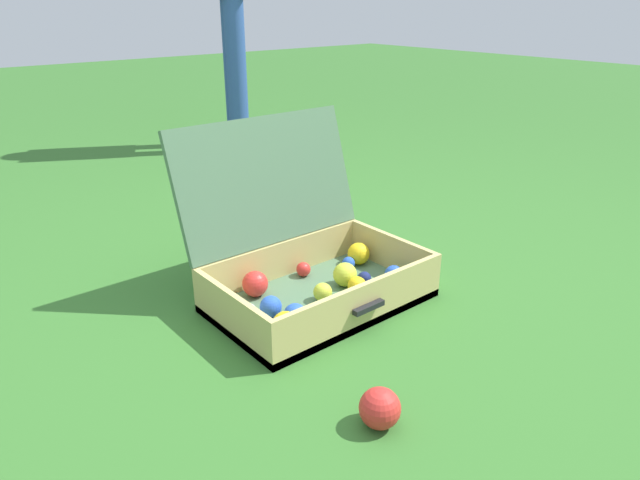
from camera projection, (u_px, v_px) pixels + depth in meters
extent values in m
plane|color=#336B28|center=(332.00, 313.00, 1.78)|extent=(16.00, 16.00, 0.00)
cube|color=#4C7051|center=(320.00, 300.00, 1.83)|extent=(0.66, 0.41, 0.03)
cube|color=tan|center=(232.00, 316.00, 1.62)|extent=(0.02, 0.41, 0.15)
cube|color=tan|center=(391.00, 255.00, 2.00)|extent=(0.02, 0.41, 0.15)
cube|color=tan|center=(364.00, 307.00, 1.67)|extent=(0.63, 0.02, 0.15)
cube|color=tan|center=(283.00, 262.00, 1.95)|extent=(0.63, 0.02, 0.15)
cube|color=#4C7051|center=(268.00, 180.00, 1.89)|extent=(0.66, 0.14, 0.40)
cube|color=black|center=(369.00, 307.00, 1.65)|extent=(0.11, 0.02, 0.02)
sphere|color=blue|center=(394.00, 275.00, 1.90)|extent=(0.06, 0.06, 0.06)
sphere|color=#CCDB38|center=(323.00, 292.00, 1.79)|extent=(0.06, 0.06, 0.06)
sphere|color=red|center=(303.00, 269.00, 1.95)|extent=(0.05, 0.05, 0.05)
sphere|color=yellow|center=(357.00, 286.00, 1.83)|extent=(0.06, 0.06, 0.06)
sphere|color=#CCDB38|center=(345.00, 274.00, 1.88)|extent=(0.08, 0.08, 0.08)
sphere|color=red|center=(255.00, 284.00, 1.82)|extent=(0.08, 0.08, 0.08)
sphere|color=yellow|center=(358.00, 254.00, 2.04)|extent=(0.08, 0.08, 0.08)
sphere|color=blue|center=(271.00, 307.00, 1.70)|extent=(0.07, 0.07, 0.07)
sphere|color=blue|center=(348.00, 263.00, 2.00)|extent=(0.05, 0.05, 0.05)
sphere|color=navy|center=(364.00, 278.00, 1.89)|extent=(0.05, 0.05, 0.05)
sphere|color=purple|center=(340.00, 308.00, 1.69)|extent=(0.07, 0.07, 0.07)
sphere|color=blue|center=(295.00, 315.00, 1.65)|extent=(0.07, 0.07, 0.07)
sphere|color=white|center=(249.00, 312.00, 1.69)|extent=(0.05, 0.05, 0.05)
sphere|color=white|center=(365.00, 298.00, 1.75)|extent=(0.06, 0.06, 0.06)
sphere|color=yellow|center=(286.00, 325.00, 1.60)|extent=(0.08, 0.08, 0.08)
sphere|color=red|center=(380.00, 408.00, 1.30)|extent=(0.10, 0.10, 0.10)
cylinder|color=#2D4C93|center=(234.00, 72.00, 3.67)|extent=(0.12, 0.12, 0.92)
cylinder|color=#2D4C93|center=(237.00, 75.00, 3.51)|extent=(0.12, 0.12, 0.92)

